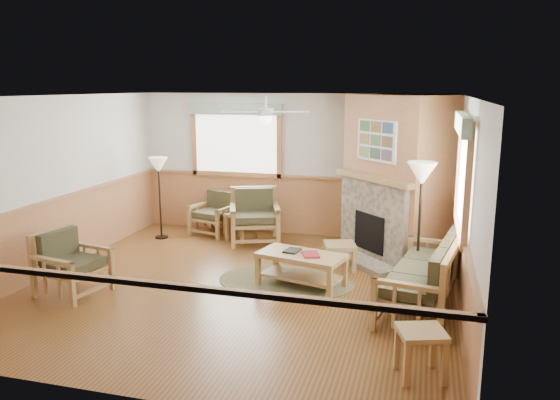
% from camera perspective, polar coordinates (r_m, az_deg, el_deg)
% --- Properties ---
extents(floor, '(6.00, 6.00, 0.01)m').
position_cam_1_polar(floor, '(8.02, -4.13, -8.95)').
color(floor, brown).
rests_on(floor, ground).
extents(ceiling, '(6.00, 6.00, 0.01)m').
position_cam_1_polar(ceiling, '(7.49, -4.44, 10.76)').
color(ceiling, white).
rests_on(ceiling, floor).
extents(wall_back, '(6.00, 0.02, 2.70)m').
position_cam_1_polar(wall_back, '(10.48, 1.19, 3.69)').
color(wall_back, silver).
rests_on(wall_back, floor).
extents(wall_front, '(6.00, 0.02, 2.70)m').
position_cam_1_polar(wall_front, '(5.00, -15.83, -5.94)').
color(wall_front, silver).
rests_on(wall_front, floor).
extents(wall_left, '(0.02, 6.00, 2.70)m').
position_cam_1_polar(wall_left, '(9.08, -22.44, 1.52)').
color(wall_left, silver).
rests_on(wall_left, floor).
extents(wall_right, '(0.02, 6.00, 2.70)m').
position_cam_1_polar(wall_right, '(7.23, 18.75, -0.66)').
color(wall_right, silver).
rests_on(wall_right, floor).
extents(wainscot, '(6.00, 6.00, 1.10)m').
position_cam_1_polar(wainscot, '(7.84, -4.19, -5.16)').
color(wainscot, '#B07548').
rests_on(wainscot, floor).
extents(fireplace, '(3.11, 3.11, 2.70)m').
position_cam_1_polar(fireplace, '(9.24, 12.17, 2.32)').
color(fireplace, '#B07548').
rests_on(fireplace, floor).
extents(window_back, '(1.90, 0.16, 1.50)m').
position_cam_1_polar(window_back, '(10.66, -4.67, 10.16)').
color(window_back, white).
rests_on(window_back, wall_back).
extents(window_right, '(0.16, 1.90, 1.50)m').
position_cam_1_polar(window_right, '(6.88, 19.17, 8.64)').
color(window_right, white).
rests_on(window_right, wall_right).
extents(ceiling_fan, '(1.59, 1.59, 0.36)m').
position_cam_1_polar(ceiling_fan, '(7.69, -1.53, 10.52)').
color(ceiling_fan, white).
rests_on(ceiling_fan, ceiling).
extents(sofa, '(2.15, 1.19, 0.94)m').
position_cam_1_polar(sofa, '(7.36, 14.81, -7.34)').
color(sofa, '#A17E4B').
rests_on(sofa, floor).
extents(armchair_back_left, '(0.89, 0.89, 0.82)m').
position_cam_1_polar(armchair_back_left, '(10.67, -6.94, -1.38)').
color(armchair_back_left, '#A17E4B').
rests_on(armchair_back_left, floor).
extents(armchair_back_right, '(1.12, 1.12, 0.98)m').
position_cam_1_polar(armchair_back_right, '(10.02, -2.66, -1.72)').
color(armchair_back_right, '#A17E4B').
rests_on(armchair_back_right, floor).
extents(armchair_left, '(0.92, 0.92, 0.88)m').
position_cam_1_polar(armchair_left, '(8.09, -20.86, -6.19)').
color(armchair_left, '#A17E4B').
rests_on(armchair_left, floor).
extents(coffee_table, '(1.34, 0.89, 0.49)m').
position_cam_1_polar(coffee_table, '(7.90, 2.22, -7.31)').
color(coffee_table, '#A17E4B').
rests_on(coffee_table, floor).
extents(end_table_chairs, '(0.59, 0.58, 0.51)m').
position_cam_1_polar(end_table_chairs, '(10.22, -4.10, -2.81)').
color(end_table_chairs, '#A17E4B').
rests_on(end_table_chairs, floor).
extents(end_table_sofa, '(0.56, 0.55, 0.50)m').
position_cam_1_polar(end_table_sofa, '(5.76, 14.47, -15.25)').
color(end_table_sofa, '#A17E4B').
rests_on(end_table_sofa, floor).
extents(footstool, '(0.60, 0.60, 0.41)m').
position_cam_1_polar(footstool, '(8.69, 6.26, -5.85)').
color(footstool, '#A17E4B').
rests_on(footstool, floor).
extents(braided_rug, '(2.60, 2.60, 0.01)m').
position_cam_1_polar(braided_rug, '(8.13, 0.57, -8.53)').
color(braided_rug, brown).
rests_on(braided_rug, floor).
extents(floor_lamp_left, '(0.42, 0.42, 1.55)m').
position_cam_1_polar(floor_lamp_left, '(10.47, -12.45, 0.21)').
color(floor_lamp_left, black).
rests_on(floor_lamp_left, floor).
extents(floor_lamp_right, '(0.54, 0.54, 1.82)m').
position_cam_1_polar(floor_lamp_right, '(7.96, 14.34, -2.55)').
color(floor_lamp_right, black).
rests_on(floor_lamp_right, floor).
extents(book_red, '(0.31, 0.36, 0.03)m').
position_cam_1_polar(book_red, '(7.74, 3.24, -5.60)').
color(book_red, maroon).
rests_on(book_red, coffee_table).
extents(book_dark, '(0.24, 0.30, 0.02)m').
position_cam_1_polar(book_dark, '(7.92, 1.29, -5.22)').
color(book_dark, black).
rests_on(book_dark, coffee_table).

